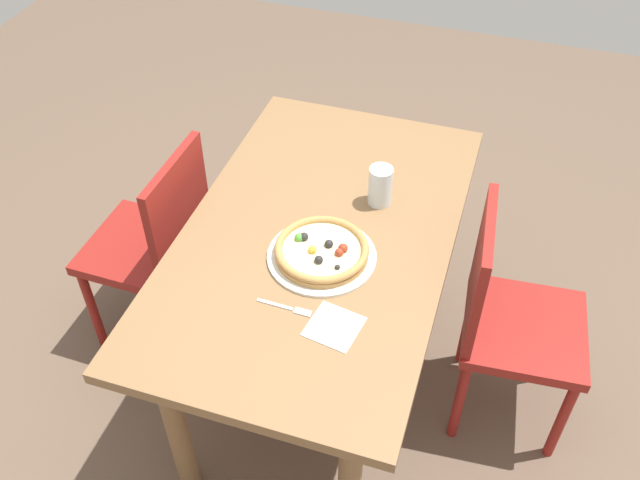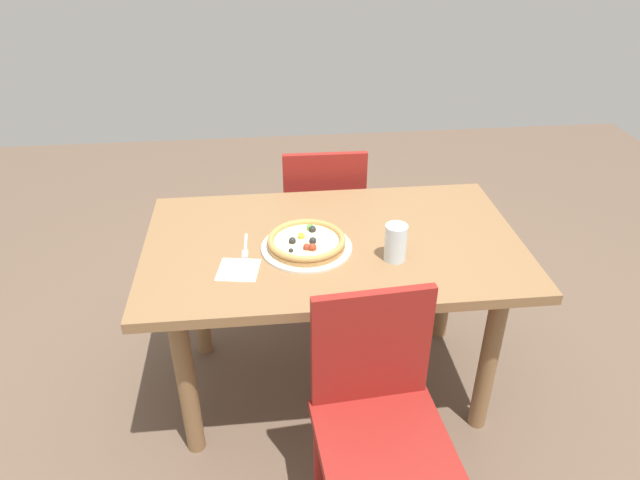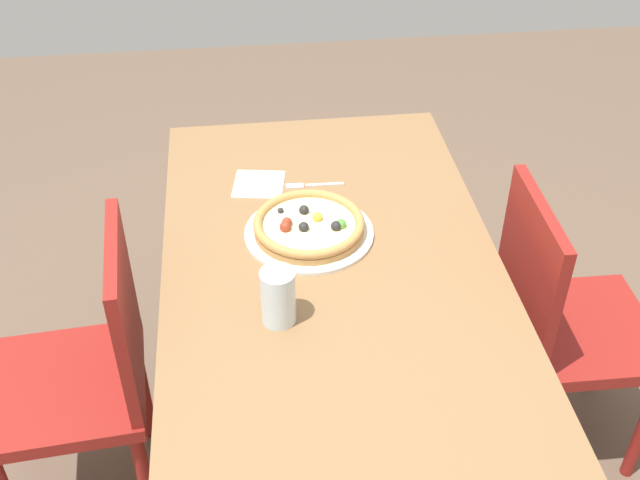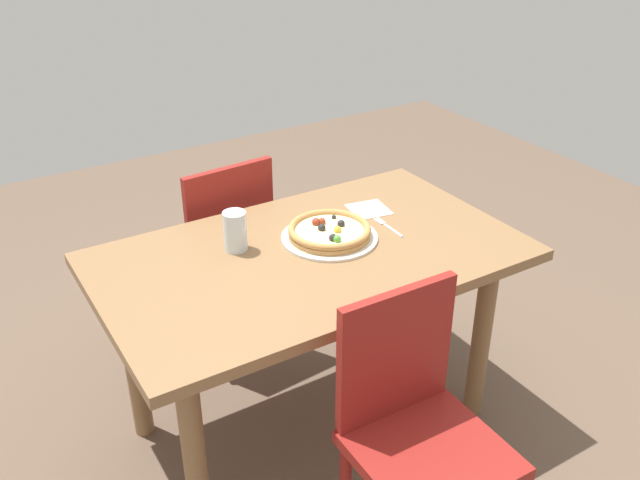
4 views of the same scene
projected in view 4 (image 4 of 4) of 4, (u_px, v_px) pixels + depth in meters
name	position (u px, v px, depth m)	size (l,w,h in m)	color
ground_plane	(312.00, 419.00, 2.68)	(6.00, 6.00, 0.00)	brown
dining_table	(310.00, 278.00, 2.38)	(1.42, 0.84, 0.74)	olive
chair_near	(417.00, 428.00, 1.96)	(0.41, 0.41, 0.88)	maroon
chair_far	(219.00, 246.00, 2.90)	(0.43, 0.43, 0.88)	maroon
plate	(329.00, 237.00, 2.41)	(0.34, 0.34, 0.01)	silver
pizza	(329.00, 231.00, 2.39)	(0.29, 0.29, 0.05)	#B78447
fork	(386.00, 226.00, 2.49)	(0.02, 0.17, 0.00)	silver
drinking_glass	(235.00, 231.00, 2.31)	(0.08, 0.08, 0.14)	silver
napkin	(369.00, 209.00, 2.61)	(0.14, 0.14, 0.00)	white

